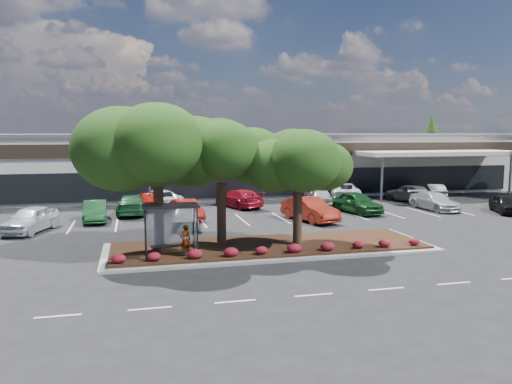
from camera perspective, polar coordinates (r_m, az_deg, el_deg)
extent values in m
plane|color=black|center=(24.86, 8.59, -8.29)|extent=(160.00, 160.00, 0.00)
cube|color=beige|center=(57.01, -4.54, 3.37)|extent=(80.00, 20.00, 6.00)
cube|color=#4D4D4F|center=(56.91, -4.57, 6.48)|extent=(80.40, 20.40, 0.30)
cube|color=black|center=(47.05, -2.55, 4.84)|extent=(80.00, 0.25, 1.20)
cube|color=black|center=(47.27, -2.53, 0.96)|extent=(60.00, 0.18, 2.60)
cube|color=#A50B1B|center=(46.17, -9.88, 4.70)|extent=(6.00, 0.12, 1.00)
cube|color=beige|center=(52.59, 19.97, 4.21)|extent=(16.00, 5.00, 0.40)
cylinder|color=slate|center=(47.43, 14.17, 1.38)|extent=(0.24, 0.24, 4.20)
cylinder|color=slate|center=(55.40, 27.06, 1.60)|extent=(0.24, 0.24, 4.20)
cube|color=#9A9995|center=(27.88, 1.59, -6.39)|extent=(18.00, 6.00, 0.15)
cube|color=#3C2213|center=(27.85, 1.59, -6.14)|extent=(17.20, 5.20, 0.12)
cube|color=silver|center=(19.45, -21.72, -13.03)|extent=(1.60, 0.12, 0.01)
cube|color=silver|center=(19.27, -12.00, -12.88)|extent=(1.60, 0.12, 0.01)
cube|color=silver|center=(19.61, -2.39, -12.38)|extent=(1.60, 0.12, 0.01)
cube|color=silver|center=(20.45, 6.61, -11.60)|extent=(1.60, 0.12, 0.01)
cube|color=silver|center=(21.73, 14.68, -10.65)|extent=(1.60, 0.12, 0.01)
cube|color=silver|center=(23.39, 21.68, -9.66)|extent=(1.60, 0.12, 0.01)
cube|color=silver|center=(36.94, -25.02, -3.85)|extent=(0.12, 5.00, 0.01)
cube|color=silver|center=(36.47, -20.39, -3.77)|extent=(0.12, 5.00, 0.01)
cube|color=silver|center=(36.25, -15.66, -3.65)|extent=(0.12, 5.00, 0.01)
cube|color=silver|center=(36.27, -10.91, -3.52)|extent=(0.12, 5.00, 0.01)
cube|color=silver|center=(36.54, -6.20, -3.35)|extent=(0.12, 5.00, 0.01)
cube|color=silver|center=(37.05, -1.59, -3.17)|extent=(0.12, 5.00, 0.01)
cube|color=silver|center=(37.79, 2.86, -2.98)|extent=(0.12, 5.00, 0.01)
cube|color=silver|center=(38.75, 7.12, -2.78)|extent=(0.12, 5.00, 0.01)
cube|color=silver|center=(39.92, 11.14, -2.57)|extent=(0.12, 5.00, 0.01)
cube|color=silver|center=(41.27, 14.92, -2.37)|extent=(0.12, 5.00, 0.01)
cube|color=silver|center=(42.79, 18.45, -2.17)|extent=(0.12, 5.00, 0.01)
cube|color=silver|center=(44.46, 21.72, -1.98)|extent=(0.12, 5.00, 0.01)
cylinder|color=black|center=(26.07, -12.55, -4.25)|extent=(0.08, 0.08, 2.50)
cylinder|color=black|center=(26.24, -7.07, -4.07)|extent=(0.08, 0.08, 2.50)
cylinder|color=black|center=(24.80, -12.47, -4.82)|extent=(0.08, 0.08, 2.50)
cylinder|color=black|center=(24.98, -6.71, -4.62)|extent=(0.08, 0.08, 2.50)
cube|color=black|center=(25.27, -9.75, -1.57)|extent=(2.75, 1.55, 0.10)
cube|color=silver|center=(26.11, -9.81, -3.90)|extent=(2.30, 0.03, 2.00)
cube|color=black|center=(25.90, -9.70, -6.07)|extent=(2.00, 0.35, 0.06)
cone|color=#163A0D|center=(79.06, 19.35, 5.06)|extent=(3.96, 3.96, 9.00)
imported|color=#594C47|center=(25.41, -8.06, -5.50)|extent=(0.66, 0.52, 1.58)
cube|color=#9A9995|center=(41.50, -12.01, -1.96)|extent=(0.50, 0.50, 0.40)
cylinder|color=slate|center=(41.08, -12.16, 3.92)|extent=(0.14, 0.14, 8.13)
cube|color=slate|center=(40.97, -11.68, 9.40)|extent=(0.93, 0.44, 0.14)
cube|color=black|center=(40.87, -10.98, 9.33)|extent=(0.51, 0.40, 0.18)
imported|color=silver|center=(35.56, -24.39, -2.87)|extent=(3.44, 5.26, 1.66)
imported|color=#1C4E26|center=(38.06, -17.92, -2.10)|extent=(1.78, 4.63, 1.50)
imported|color=#9BA1A6|center=(34.27, -8.15, -2.76)|extent=(2.20, 4.70, 1.55)
imported|color=maroon|center=(37.62, -7.99, -1.97)|extent=(2.44, 4.64, 1.45)
imported|color=maroon|center=(36.60, 6.15, -1.99)|extent=(3.16, 5.48, 1.71)
imported|color=#14451A|center=(40.77, 11.50, -1.19)|extent=(2.94, 5.27, 1.70)
imported|color=#B7B7B7|center=(44.20, 19.70, -0.99)|extent=(2.43, 5.18, 1.46)
imported|color=black|center=(44.72, 26.69, -1.23)|extent=(3.28, 4.66, 1.47)
imported|color=#1E552F|center=(40.49, -14.01, -1.40)|extent=(2.48, 5.51, 1.57)
imported|color=#910E08|center=(42.64, -12.03, -1.04)|extent=(1.93, 4.43, 1.42)
imported|color=silver|center=(43.39, -11.10, -0.77)|extent=(4.49, 6.25, 1.58)
imported|color=maroon|center=(43.03, -1.96, -0.71)|extent=(3.92, 5.86, 1.58)
imported|color=#B7B7B7|center=(43.78, 7.37, -0.64)|extent=(3.05, 4.96, 1.58)
imported|color=slate|center=(46.32, 6.68, -0.27)|extent=(2.72, 5.34, 1.48)
imported|color=silver|center=(48.89, 10.12, 0.12)|extent=(4.51, 6.39, 1.62)
imported|color=#5D5B63|center=(48.60, 17.13, -0.08)|extent=(3.32, 5.30, 1.68)
imported|color=slate|center=(51.40, 19.57, 0.08)|extent=(2.91, 4.76, 1.48)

